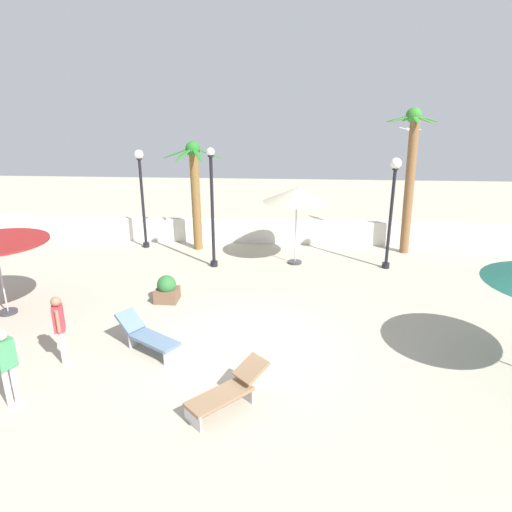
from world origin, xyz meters
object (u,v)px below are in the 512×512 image
at_px(lounge_chair_1, 147,335).
at_px(lamp_post_1, 142,188).
at_px(palm_tree_1, 195,184).
at_px(lamp_post_2, 392,199).
at_px(patio_umbrella_2, 297,195).
at_px(guest_1, 6,360).
at_px(guest_0, 59,323).
at_px(palm_tree_0, 410,168).
at_px(seagull_0, 409,129).
at_px(planter, 167,290).
at_px(lamp_post_0, 212,205).
at_px(lounge_chair_0, 228,390).

bearing_deg(lounge_chair_1, lamp_post_1, 107.79).
relative_size(palm_tree_1, lamp_post_2, 1.10).
relative_size(patio_umbrella_2, lamp_post_1, 0.72).
height_order(patio_umbrella_2, lounge_chair_1, patio_umbrella_2).
bearing_deg(guest_1, lamp_post_2, 43.59).
bearing_deg(patio_umbrella_2, guest_0, -126.56).
bearing_deg(guest_1, lounge_chair_1, 47.92).
distance_m(palm_tree_0, palm_tree_1, 8.76).
xyz_separation_m(guest_0, guest_1, (-0.28, -1.62, 0.00)).
bearing_deg(palm_tree_1, lamp_post_2, -13.64).
bearing_deg(patio_umbrella_2, lounge_chair_1, -118.89).
height_order(palm_tree_0, seagull_0, palm_tree_0).
bearing_deg(lamp_post_2, palm_tree_1, 166.36).
relative_size(guest_0, seagull_0, 1.74).
distance_m(patio_umbrella_2, palm_tree_1, 4.49).
xyz_separation_m(palm_tree_1, lamp_post_1, (-2.31, 0.06, -0.23)).
xyz_separation_m(palm_tree_1, planter, (0.12, -5.47, -2.45)).
bearing_deg(seagull_0, patio_umbrella_2, -139.75).
xyz_separation_m(lamp_post_0, seagull_0, (8.05, 4.74, 2.52)).
bearing_deg(palm_tree_1, palm_tree_0, 1.03).
bearing_deg(lamp_post_1, lounge_chair_1, -72.21).
distance_m(seagull_0, planter, 12.91).
bearing_deg(palm_tree_1, lounge_chair_0, -75.29).
relative_size(palm_tree_0, palm_tree_1, 1.29).
bearing_deg(lounge_chair_1, planter, 95.72).
relative_size(lamp_post_1, planter, 4.93).
relative_size(patio_umbrella_2, guest_1, 1.76).
bearing_deg(patio_umbrella_2, lounge_chair_0, -99.08).
distance_m(guest_1, seagull_0, 17.64).
distance_m(lounge_chair_1, guest_0, 2.09).
distance_m(lamp_post_0, lounge_chair_1, 6.63).
bearing_deg(planter, lounge_chair_0, -62.47).
relative_size(guest_1, planter, 2.03).
xyz_separation_m(lounge_chair_0, guest_0, (-4.19, 1.38, 0.64)).
xyz_separation_m(lamp_post_2, planter, (-7.55, -3.61, -2.30)).
height_order(patio_umbrella_2, planter, patio_umbrella_2).
bearing_deg(lounge_chair_0, palm_tree_0, 60.89).
relative_size(lamp_post_0, lamp_post_1, 1.07).
height_order(lamp_post_0, seagull_0, seagull_0).
distance_m(lamp_post_1, seagull_0, 11.94).
height_order(palm_tree_0, lounge_chair_0, palm_tree_0).
distance_m(lounge_chair_1, planter, 2.98).
distance_m(palm_tree_1, lamp_post_2, 7.90).
xyz_separation_m(lamp_post_0, guest_1, (-2.78, -8.63, -1.35)).
bearing_deg(lamp_post_2, seagull_0, 71.89).
bearing_deg(guest_0, palm_tree_1, 81.18).
height_order(patio_umbrella_2, lamp_post_1, lamp_post_1).
relative_size(lamp_post_2, lounge_chair_0, 2.44).
bearing_deg(planter, seagull_0, 41.82).
bearing_deg(lamp_post_2, guest_0, -141.23).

